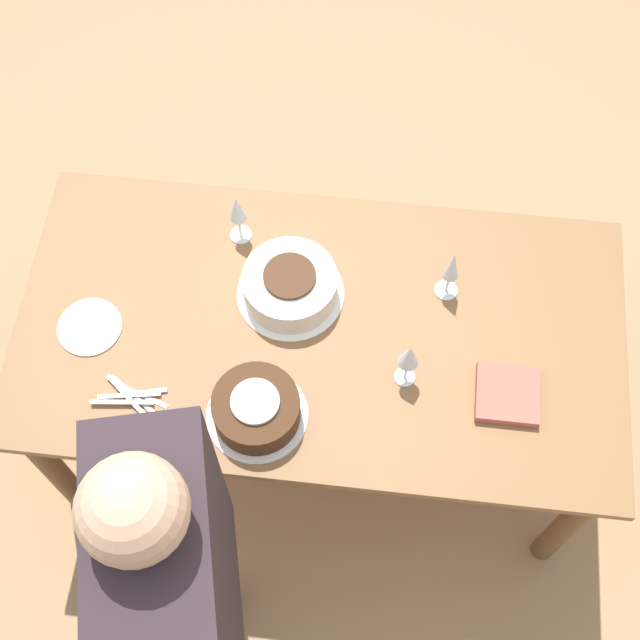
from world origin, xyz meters
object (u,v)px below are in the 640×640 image
wine_glass_far (452,268)px  cake_center_white (290,285)px  wine_glass_near (409,356)px  person_cutting (182,578)px  cake_front_chocolate (256,409)px  wine_glass_extra (237,211)px

wine_glass_far → cake_center_white: bearing=-172.2°
wine_glass_near → person_cutting: (-0.46, -0.64, 0.14)m
cake_front_chocolate → person_cutting: bearing=-98.9°
wine_glass_near → wine_glass_far: 0.30m
cake_center_white → wine_glass_extra: bearing=133.6°
wine_glass_far → wine_glass_extra: wine_glass_far is taller
cake_center_white → wine_glass_near: bearing=-33.1°
person_cutting → wine_glass_far: bearing=-45.0°
wine_glass_near → wine_glass_extra: 0.65m
wine_glass_extra → person_cutting: (0.05, -1.04, 0.14)m
cake_center_white → cake_front_chocolate: size_ratio=1.13×
cake_front_chocolate → wine_glass_far: size_ratio=1.38×
cake_front_chocolate → wine_glass_far: (0.48, 0.44, 0.08)m
wine_glass_near → person_cutting: 0.80m
wine_glass_near → person_cutting: person_cutting is taller
wine_glass_extra → wine_glass_near: bearing=-38.1°
wine_glass_far → person_cutting: size_ratio=0.12×
cake_center_white → person_cutting: 0.90m
wine_glass_extra → person_cutting: 1.06m
wine_glass_extra → person_cutting: size_ratio=0.11×
wine_glass_near → wine_glass_extra: wine_glass_near is taller
wine_glass_near → person_cutting: bearing=-125.6°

